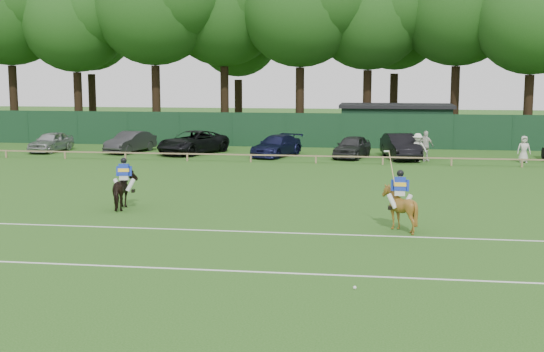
% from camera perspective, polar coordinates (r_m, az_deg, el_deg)
% --- Properties ---
extents(ground, '(160.00, 160.00, 0.00)m').
position_cam_1_polar(ground, '(26.53, -2.01, -3.91)').
color(ground, '#1E4C14').
rests_on(ground, ground).
extents(horse_dark, '(1.09, 1.91, 1.52)m').
position_cam_1_polar(horse_dark, '(30.08, -11.49, -1.13)').
color(horse_dark, black).
rests_on(horse_dark, ground).
extents(horse_chestnut, '(1.32, 1.48, 1.58)m').
position_cam_1_polar(horse_chestnut, '(25.97, 9.96, -2.51)').
color(horse_chestnut, brown).
rests_on(horse_chestnut, ground).
extents(sedan_silver, '(2.03, 4.20, 1.38)m').
position_cam_1_polar(sedan_silver, '(52.36, -16.96, 2.59)').
color(sedan_silver, '#A8A9AD').
rests_on(sedan_silver, ground).
extents(sedan_grey, '(2.62, 4.57, 1.43)m').
position_cam_1_polar(sedan_grey, '(50.67, -11.04, 2.64)').
color(sedan_grey, '#2C2C2E').
rests_on(sedan_grey, ground).
extents(suv_black, '(4.58, 6.06, 1.53)m').
position_cam_1_polar(suv_black, '(49.26, -6.24, 2.64)').
color(suv_black, black).
rests_on(suv_black, ground).
extents(sedan_navy, '(3.38, 5.07, 1.36)m').
position_cam_1_polar(sedan_navy, '(47.50, 0.35, 2.38)').
color(sedan_navy, '#111437').
rests_on(sedan_navy, ground).
extents(hatch_grey, '(2.63, 4.46, 1.43)m').
position_cam_1_polar(hatch_grey, '(46.98, 6.30, 2.30)').
color(hatch_grey, '#2E2E30').
rests_on(hatch_grey, ground).
extents(estate_black, '(2.65, 5.03, 1.58)m').
position_cam_1_polar(estate_black, '(46.83, 10.06, 2.30)').
color(estate_black, black).
rests_on(estate_black, ground).
extents(spectator_left, '(1.22, 0.84, 1.74)m').
position_cam_1_polar(spectator_left, '(45.70, 11.36, 2.22)').
color(spectator_left, white).
rests_on(spectator_left, ground).
extents(spectator_mid, '(1.20, 0.88, 1.88)m').
position_cam_1_polar(spectator_mid, '(45.86, 11.92, 2.31)').
color(spectator_mid, beige).
rests_on(spectator_mid, ground).
extents(spectator_right, '(0.81, 0.54, 1.63)m').
position_cam_1_polar(spectator_right, '(46.86, 19.15, 2.00)').
color(spectator_right, beige).
rests_on(spectator_right, ground).
extents(rider_dark, '(0.93, 0.43, 1.41)m').
position_cam_1_polar(rider_dark, '(29.97, -11.54, 0.19)').
color(rider_dark, silver).
rests_on(rider_dark, ground).
extents(rider_chestnut, '(0.94, 0.59, 2.05)m').
position_cam_1_polar(rider_chestnut, '(25.84, 10.00, -0.94)').
color(rider_chestnut, silver).
rests_on(rider_chestnut, ground).
extents(polo_ball, '(0.09, 0.09, 0.09)m').
position_cam_1_polar(polo_ball, '(19.12, 6.51, -8.69)').
color(polo_ball, silver).
rests_on(polo_ball, ground).
extents(pitch_lines, '(60.00, 5.10, 0.01)m').
position_cam_1_polar(pitch_lines, '(23.18, -3.56, -5.71)').
color(pitch_lines, silver).
rests_on(pitch_lines, ground).
extents(pitch_rail, '(62.10, 0.10, 0.50)m').
position_cam_1_polar(pitch_rail, '(44.05, 2.17, 1.59)').
color(pitch_rail, '#997F5B').
rests_on(pitch_rail, ground).
extents(perimeter_fence, '(92.08, 0.08, 2.50)m').
position_cam_1_polar(perimeter_fence, '(52.89, 3.23, 3.60)').
color(perimeter_fence, '#14351E').
rests_on(perimeter_fence, ground).
extents(utility_shed, '(8.40, 4.40, 3.04)m').
position_cam_1_polar(utility_shed, '(55.67, 9.68, 4.03)').
color(utility_shed, '#14331E').
rests_on(utility_shed, ground).
extents(tree_row, '(96.00, 12.00, 21.00)m').
position_cam_1_polar(tree_row, '(60.82, 5.77, 3.01)').
color(tree_row, '#26561C').
rests_on(tree_row, ground).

